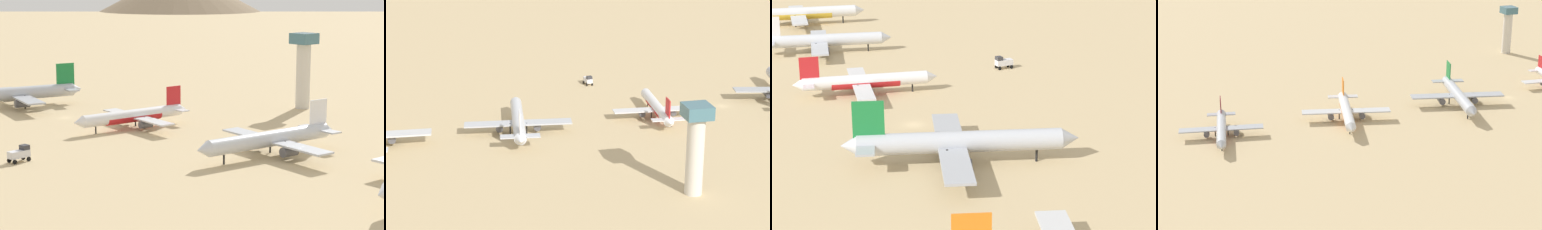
{
  "view_description": "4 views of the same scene",
  "coord_description": "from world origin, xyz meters",
  "views": [
    {
      "loc": [
        118.61,
        197.78,
        43.01
      ],
      "look_at": [
        -9.71,
        50.23,
        6.75
      ],
      "focal_mm": 68.49,
      "sensor_mm": 36.0,
      "label": 1
    },
    {
      "loc": [
        -247.06,
        108.6,
        86.41
      ],
      "look_at": [
        -11.05,
        56.96,
        4.36
      ],
      "focal_mm": 70.67,
      "sensor_mm": 36.0,
      "label": 2
    },
    {
      "loc": [
        -38.16,
        -165.23,
        59.6
      ],
      "look_at": [
        10.22,
        -7.68,
        3.93
      ],
      "focal_mm": 70.41,
      "sensor_mm": 36.0,
      "label": 3
    },
    {
      "loc": [
        260.06,
        -156.29,
        97.53
      ],
      "look_at": [
        10.27,
        -77.27,
        3.63
      ],
      "focal_mm": 65.61,
      "sensor_mm": 36.0,
      "label": 4
    }
  ],
  "objects": [
    {
      "name": "parked_jet_3",
      "position": [
        -6.83,
        27.68,
        3.74
      ],
      "size": [
        38.97,
        31.67,
        11.24
      ],
      "color": "white",
      "rests_on": "ground"
    },
    {
      "name": "service_truck",
      "position": [
        37.92,
        42.09,
        2.08
      ],
      "size": [
        5.44,
        3.23,
        3.9
      ],
      "color": "silver",
      "rests_on": "ground"
    },
    {
      "name": "ground_plane",
      "position": [
        0.0,
        0.0,
        0.0
      ],
      "size": [
        1800.0,
        1800.0,
        0.0
      ],
      "primitive_type": "plane",
      "color": "tan"
    },
    {
      "name": "control_tower",
      "position": [
        -70.19,
        37.8,
        14.37
      ],
      "size": [
        7.2,
        7.2,
        25.46
      ],
      "color": "beige",
      "rests_on": "ground"
    },
    {
      "name": "parked_jet_4",
      "position": [
        -11.91,
        77.52,
        4.27
      ],
      "size": [
        43.98,
        35.82,
        12.68
      ],
      "color": "silver",
      "rests_on": "ground"
    }
  ]
}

